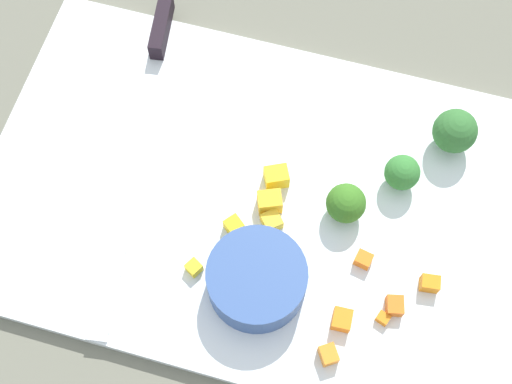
# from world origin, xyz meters

# --- Properties ---
(ground_plane) EXTENTS (4.00, 4.00, 0.00)m
(ground_plane) POSITION_xyz_m (0.00, 0.00, 0.00)
(ground_plane) COLOR #69695A
(cutting_board) EXTENTS (0.49, 0.32, 0.01)m
(cutting_board) POSITION_xyz_m (0.00, 0.00, 0.01)
(cutting_board) COLOR white
(cutting_board) RESTS_ON ground_plane
(prep_bowl) EXTENTS (0.08, 0.08, 0.04)m
(prep_bowl) POSITION_xyz_m (-0.02, 0.08, 0.03)
(prep_bowl) COLOR #355492
(prep_bowl) RESTS_ON cutting_board
(chef_knife) EXTENTS (0.06, 0.34, 0.02)m
(chef_knife) POSITION_xyz_m (0.13, -0.07, 0.02)
(chef_knife) COLOR silver
(chef_knife) RESTS_ON cutting_board
(carrot_dice_0) EXTENTS (0.02, 0.02, 0.01)m
(carrot_dice_0) POSITION_xyz_m (-0.14, 0.07, 0.02)
(carrot_dice_0) COLOR orange
(carrot_dice_0) RESTS_ON cutting_board
(carrot_dice_1) EXTENTS (0.02, 0.02, 0.01)m
(carrot_dice_1) POSITION_xyz_m (-0.09, 0.12, 0.02)
(carrot_dice_1) COLOR orange
(carrot_dice_1) RESTS_ON cutting_board
(carrot_dice_2) EXTENTS (0.02, 0.01, 0.01)m
(carrot_dice_2) POSITION_xyz_m (-0.16, 0.04, 0.02)
(carrot_dice_2) COLOR orange
(carrot_dice_2) RESTS_ON cutting_board
(carrot_dice_3) EXTENTS (0.02, 0.02, 0.01)m
(carrot_dice_3) POSITION_xyz_m (-0.10, 0.09, 0.02)
(carrot_dice_3) COLOR orange
(carrot_dice_3) RESTS_ON cutting_board
(carrot_dice_4) EXTENTS (0.02, 0.01, 0.01)m
(carrot_dice_4) POSITION_xyz_m (-0.11, 0.03, 0.02)
(carrot_dice_4) COLOR orange
(carrot_dice_4) RESTS_ON cutting_board
(carrot_dice_5) EXTENTS (0.01, 0.01, 0.01)m
(carrot_dice_5) POSITION_xyz_m (-0.13, 0.08, 0.02)
(carrot_dice_5) COLOR orange
(carrot_dice_5) RESTS_ON cutting_board
(pepper_dice_0) EXTENTS (0.03, 0.02, 0.02)m
(pepper_dice_0) POSITION_xyz_m (-0.01, -0.02, 0.02)
(pepper_dice_0) COLOR yellow
(pepper_dice_0) RESTS_ON cutting_board
(pepper_dice_1) EXTENTS (0.02, 0.02, 0.01)m
(pepper_dice_1) POSITION_xyz_m (0.03, 0.08, 0.02)
(pepper_dice_1) COLOR yellow
(pepper_dice_1) RESTS_ON cutting_board
(pepper_dice_2) EXTENTS (0.02, 0.02, 0.01)m
(pepper_dice_2) POSITION_xyz_m (-0.02, 0.02, 0.02)
(pepper_dice_2) COLOR yellow
(pepper_dice_2) RESTS_ON cutting_board
(pepper_dice_3) EXTENTS (0.03, 0.02, 0.02)m
(pepper_dice_3) POSITION_xyz_m (-0.01, 0.01, 0.02)
(pepper_dice_3) COLOR yellow
(pepper_dice_3) RESTS_ON cutting_board
(pepper_dice_4) EXTENTS (0.02, 0.02, 0.01)m
(pepper_dice_4) POSITION_xyz_m (0.01, 0.03, 0.02)
(pepper_dice_4) COLOR yellow
(pepper_dice_4) RESTS_ON cutting_board
(broccoli_floret_0) EXTENTS (0.04, 0.04, 0.04)m
(broccoli_floret_0) POSITION_xyz_m (-0.16, -0.10, 0.04)
(broccoli_floret_0) COLOR #82B361
(broccoli_floret_0) RESTS_ON cutting_board
(broccoli_floret_1) EXTENTS (0.03, 0.03, 0.04)m
(broccoli_floret_1) POSITION_xyz_m (-0.12, -0.05, 0.03)
(broccoli_floret_1) COLOR #87C15C
(broccoli_floret_1) RESTS_ON cutting_board
(broccoli_floret_2) EXTENTS (0.04, 0.04, 0.04)m
(broccoli_floret_2) POSITION_xyz_m (-0.08, -0.01, 0.03)
(broccoli_floret_2) COLOR #81C06A
(broccoli_floret_2) RESTS_ON cutting_board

